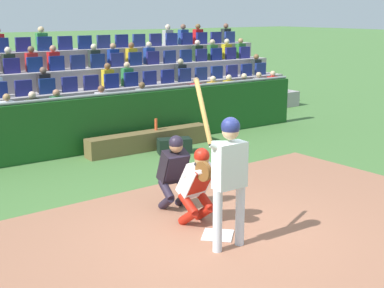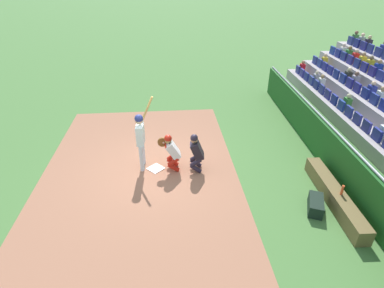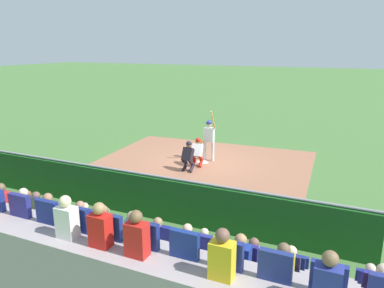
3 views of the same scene
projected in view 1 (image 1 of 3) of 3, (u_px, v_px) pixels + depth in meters
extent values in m
plane|color=#477237|center=(218.00, 236.00, 7.98)|extent=(160.00, 160.00, 0.00)
cube|color=#9C644B|center=(240.00, 248.00, 7.58)|extent=(9.47, 6.53, 0.01)
cube|color=white|center=(218.00, 235.00, 7.97)|extent=(0.62, 0.62, 0.02)
cylinder|color=silver|center=(240.00, 215.00, 7.58)|extent=(0.13, 0.13, 0.89)
cylinder|color=silver|center=(218.00, 221.00, 7.36)|extent=(0.13, 0.13, 0.89)
cube|color=silver|center=(230.00, 165.00, 7.29)|extent=(0.47, 0.22, 0.63)
sphere|color=tan|center=(230.00, 131.00, 7.17)|extent=(0.23, 0.23, 0.23)
sphere|color=navy|center=(231.00, 127.00, 7.16)|extent=(0.26, 0.26, 0.26)
cylinder|color=silver|center=(226.00, 144.00, 7.21)|extent=(0.50, 0.15, 0.14)
cylinder|color=silver|center=(215.00, 146.00, 7.10)|extent=(0.18, 0.15, 0.13)
cylinder|color=#C19047|center=(203.00, 112.00, 7.15)|extent=(0.11, 0.43, 0.83)
sphere|color=black|center=(210.00, 144.00, 7.09)|extent=(0.06, 0.06, 0.06)
cylinder|color=#B51D10|center=(204.00, 212.00, 8.50)|extent=(0.18, 0.40, 0.34)
cylinder|color=#B51D10|center=(204.00, 199.00, 8.45)|extent=(0.18, 0.39, 0.33)
cylinder|color=#B51D10|center=(188.00, 217.00, 8.29)|extent=(0.18, 0.40, 0.34)
cylinder|color=#B51D10|center=(188.00, 204.00, 8.24)|extent=(0.18, 0.39, 0.33)
cube|color=silver|center=(196.00, 180.00, 8.27)|extent=(0.46, 0.52, 0.60)
cube|color=#B51D10|center=(200.00, 181.00, 8.19)|extent=(0.40, 0.31, 0.42)
sphere|color=#A4804C|center=(202.00, 160.00, 8.09)|extent=(0.22, 0.22, 0.22)
cube|color=black|center=(202.00, 160.00, 8.09)|extent=(0.21, 0.15, 0.19)
sphere|color=#B51D10|center=(202.00, 156.00, 8.07)|extent=(0.24, 0.24, 0.24)
cylinder|color=brown|center=(203.00, 171.00, 7.91)|extent=(0.10, 0.31, 0.30)
cylinder|color=silver|center=(194.00, 174.00, 8.04)|extent=(0.19, 0.40, 0.22)
cylinder|color=#251D2D|center=(183.00, 199.00, 9.10)|extent=(0.16, 0.39, 0.34)
cylinder|color=#251D2D|center=(183.00, 186.00, 9.05)|extent=(0.16, 0.39, 0.33)
cylinder|color=#251D2D|center=(166.00, 202.00, 8.94)|extent=(0.16, 0.39, 0.34)
cylinder|color=#251D2D|center=(166.00, 190.00, 8.89)|extent=(0.16, 0.39, 0.33)
cube|color=black|center=(173.00, 166.00, 8.92)|extent=(0.45, 0.46, 0.60)
cube|color=#251D2D|center=(177.00, 168.00, 8.82)|extent=(0.39, 0.24, 0.45)
sphere|color=#AF7551|center=(176.00, 146.00, 8.75)|extent=(0.22, 0.22, 0.22)
cube|color=black|center=(176.00, 146.00, 8.75)|extent=(0.20, 0.12, 0.20)
sphere|color=#251D2D|center=(176.00, 143.00, 8.73)|extent=(0.24, 0.24, 0.24)
cube|color=#174E1A|center=(67.00, 128.00, 12.22)|extent=(13.69, 0.24, 1.30)
cylinder|color=gray|center=(65.00, 98.00, 12.06)|extent=(13.69, 0.07, 0.07)
cube|color=brown|center=(149.00, 140.00, 12.92)|extent=(3.20, 0.40, 0.44)
cylinder|color=#D84E28|center=(156.00, 124.00, 12.98)|extent=(0.07, 0.07, 0.28)
cube|color=black|center=(174.00, 146.00, 12.60)|extent=(0.85, 0.61, 0.35)
cube|color=#A09599|center=(36.00, 129.00, 13.96)|extent=(18.47, 0.87, 0.52)
cube|color=navy|center=(277.00, 86.00, 18.48)|extent=(0.44, 0.10, 0.42)
cube|color=red|center=(272.00, 84.00, 18.65)|extent=(0.32, 0.22, 0.52)
sphere|color=#D0AB87|center=(273.00, 74.00, 18.56)|extent=(0.19, 0.19, 0.19)
cube|color=navy|center=(263.00, 88.00, 18.12)|extent=(0.44, 0.10, 0.42)
cube|color=gray|center=(258.00, 85.00, 18.29)|extent=(0.32, 0.22, 0.52)
sphere|color=tan|center=(259.00, 75.00, 18.20)|extent=(0.19, 0.19, 0.19)
cube|color=navy|center=(248.00, 89.00, 17.75)|extent=(0.44, 0.10, 0.42)
cube|color=black|center=(244.00, 87.00, 17.92)|extent=(0.32, 0.22, 0.52)
sphere|color=beige|center=(244.00, 76.00, 17.84)|extent=(0.19, 0.19, 0.19)
cube|color=navy|center=(233.00, 91.00, 17.39)|extent=(0.44, 0.10, 0.42)
cube|color=gold|center=(229.00, 89.00, 17.56)|extent=(0.32, 0.22, 0.52)
sphere|color=beige|center=(229.00, 77.00, 17.47)|extent=(0.19, 0.19, 0.19)
cube|color=navy|center=(217.00, 93.00, 17.02)|extent=(0.44, 0.10, 0.42)
cube|color=gold|center=(213.00, 90.00, 17.19)|extent=(0.32, 0.22, 0.52)
sphere|color=beige|center=(213.00, 79.00, 17.11)|extent=(0.19, 0.19, 0.19)
cube|color=navy|center=(201.00, 94.00, 16.66)|extent=(0.44, 0.10, 0.42)
cube|color=red|center=(196.00, 92.00, 16.83)|extent=(0.32, 0.22, 0.52)
sphere|color=tan|center=(196.00, 80.00, 16.74)|extent=(0.19, 0.19, 0.19)
cube|color=navy|center=(183.00, 96.00, 16.30)|extent=(0.44, 0.10, 0.42)
cube|color=navy|center=(165.00, 98.00, 15.93)|extent=(0.44, 0.10, 0.42)
cube|color=navy|center=(146.00, 100.00, 15.57)|extent=(0.44, 0.10, 0.42)
cube|color=gray|center=(142.00, 98.00, 15.74)|extent=(0.32, 0.22, 0.52)
sphere|color=brown|center=(142.00, 85.00, 15.65)|extent=(0.19, 0.19, 0.19)
cube|color=navy|center=(126.00, 102.00, 15.20)|extent=(0.44, 0.10, 0.42)
cube|color=navy|center=(106.00, 105.00, 14.84)|extent=(0.44, 0.10, 0.42)
cube|color=silver|center=(102.00, 102.00, 15.01)|extent=(0.32, 0.22, 0.52)
sphere|color=brown|center=(101.00, 89.00, 14.92)|extent=(0.19, 0.19, 0.19)
cube|color=navy|center=(84.00, 107.00, 14.48)|extent=(0.44, 0.10, 0.42)
cube|color=navy|center=(61.00, 109.00, 14.11)|extent=(0.44, 0.10, 0.42)
cube|color=#256B34|center=(57.00, 106.00, 14.28)|extent=(0.32, 0.22, 0.52)
sphere|color=#A87255|center=(56.00, 93.00, 14.20)|extent=(0.19, 0.19, 0.19)
cube|color=navy|center=(36.00, 112.00, 13.75)|extent=(0.44, 0.10, 0.42)
cube|color=#262C1C|center=(33.00, 109.00, 13.92)|extent=(0.32, 0.22, 0.52)
sphere|color=beige|center=(32.00, 95.00, 13.83)|extent=(0.19, 0.19, 0.19)
cube|color=navy|center=(11.00, 115.00, 13.38)|extent=(0.44, 0.10, 0.42)
cube|color=white|center=(8.00, 112.00, 13.55)|extent=(0.32, 0.22, 0.52)
sphere|color=#A77D4F|center=(7.00, 97.00, 13.47)|extent=(0.19, 0.19, 0.19)
cube|color=#A09599|center=(24.00, 114.00, 14.59)|extent=(18.47, 0.87, 1.03)
cube|color=navy|center=(260.00, 69.00, 19.04)|extent=(0.44, 0.10, 0.42)
cube|color=#242B29|center=(256.00, 67.00, 19.21)|extent=(0.32, 0.22, 0.52)
sphere|color=brown|center=(256.00, 57.00, 19.13)|extent=(0.19, 0.19, 0.19)
cube|color=navy|center=(246.00, 70.00, 18.68)|extent=(0.44, 0.10, 0.42)
cube|color=navy|center=(232.00, 71.00, 18.32)|extent=(0.44, 0.10, 0.42)
cube|color=navy|center=(217.00, 72.00, 17.95)|extent=(0.44, 0.10, 0.42)
cube|color=navy|center=(201.00, 74.00, 17.59)|extent=(0.44, 0.10, 0.42)
cube|color=navy|center=(185.00, 75.00, 17.22)|extent=(0.44, 0.10, 0.42)
cube|color=black|center=(181.00, 73.00, 17.39)|extent=(0.32, 0.22, 0.52)
sphere|color=#C7B185|center=(181.00, 62.00, 17.31)|extent=(0.19, 0.19, 0.19)
cube|color=navy|center=(168.00, 76.00, 16.86)|extent=(0.44, 0.10, 0.42)
cube|color=navy|center=(150.00, 78.00, 16.50)|extent=(0.44, 0.10, 0.42)
cube|color=navy|center=(131.00, 79.00, 16.13)|extent=(0.44, 0.10, 0.42)
cube|color=#2A7A3E|center=(127.00, 77.00, 16.30)|extent=(0.32, 0.22, 0.52)
sphere|color=#D5AA87|center=(127.00, 65.00, 16.22)|extent=(0.19, 0.19, 0.19)
cube|color=navy|center=(112.00, 81.00, 15.77)|extent=(0.44, 0.10, 0.42)
cube|color=gold|center=(108.00, 78.00, 15.94)|extent=(0.32, 0.22, 0.52)
sphere|color=brown|center=(107.00, 66.00, 15.85)|extent=(0.19, 0.19, 0.19)
cube|color=navy|center=(91.00, 83.00, 15.40)|extent=(0.44, 0.10, 0.42)
cube|color=navy|center=(70.00, 84.00, 15.04)|extent=(0.44, 0.10, 0.42)
cube|color=navy|center=(47.00, 86.00, 14.68)|extent=(0.44, 0.10, 0.42)
cube|color=black|center=(44.00, 83.00, 14.85)|extent=(0.32, 0.22, 0.52)
sphere|color=brown|center=(43.00, 70.00, 14.76)|extent=(0.19, 0.19, 0.19)
cube|color=navy|center=(24.00, 88.00, 14.31)|extent=(0.44, 0.10, 0.42)
cube|color=#A09599|center=(13.00, 101.00, 15.21)|extent=(18.47, 0.87, 1.55)
cube|color=navy|center=(245.00, 53.00, 19.61)|extent=(0.44, 0.10, 0.42)
cube|color=#2D7530|center=(240.00, 51.00, 19.78)|extent=(0.32, 0.22, 0.52)
sphere|color=#A37750|center=(241.00, 41.00, 19.69)|extent=(0.19, 0.19, 0.19)
cube|color=navy|center=(231.00, 53.00, 19.24)|extent=(0.44, 0.10, 0.42)
cube|color=gold|center=(227.00, 52.00, 19.41)|extent=(0.32, 0.22, 0.52)
sphere|color=beige|center=(227.00, 41.00, 19.33)|extent=(0.19, 0.19, 0.19)
cube|color=navy|center=(216.00, 54.00, 18.88)|extent=(0.44, 0.10, 0.42)
cube|color=#377534|center=(212.00, 52.00, 19.05)|extent=(0.32, 0.22, 0.52)
sphere|color=tan|center=(212.00, 42.00, 18.96)|extent=(0.19, 0.19, 0.19)
cube|color=navy|center=(201.00, 55.00, 18.51)|extent=(0.44, 0.10, 0.42)
cube|color=#1C301C|center=(197.00, 53.00, 18.69)|extent=(0.32, 0.22, 0.52)
sphere|color=beige|center=(197.00, 43.00, 18.60)|extent=(0.19, 0.19, 0.19)
cube|color=navy|center=(186.00, 56.00, 18.15)|extent=(0.44, 0.10, 0.42)
cube|color=navy|center=(170.00, 57.00, 17.79)|extent=(0.44, 0.10, 0.42)
cube|color=navy|center=(153.00, 58.00, 17.42)|extent=(0.44, 0.10, 0.42)
cube|color=navy|center=(149.00, 56.00, 17.59)|extent=(0.32, 0.22, 0.52)
sphere|color=beige|center=(149.00, 45.00, 17.51)|extent=(0.19, 0.19, 0.19)
cube|color=navy|center=(135.00, 59.00, 17.06)|extent=(0.44, 0.10, 0.42)
cube|color=gold|center=(132.00, 57.00, 17.23)|extent=(0.32, 0.22, 0.52)
sphere|color=brown|center=(131.00, 45.00, 17.14)|extent=(0.19, 0.19, 0.19)
cube|color=navy|center=(117.00, 60.00, 16.69)|extent=(0.44, 0.10, 0.42)
cube|color=navy|center=(113.00, 58.00, 16.87)|extent=(0.32, 0.22, 0.52)
sphere|color=#AA7A56|center=(113.00, 46.00, 16.78)|extent=(0.19, 0.19, 0.19)
cube|color=navy|center=(98.00, 61.00, 16.33)|extent=(0.44, 0.10, 0.42)
cube|color=#222C25|center=(94.00, 59.00, 16.50)|extent=(0.32, 0.22, 0.52)
sphere|color=beige|center=(94.00, 47.00, 16.41)|extent=(0.19, 0.19, 0.19)
cube|color=navy|center=(78.00, 62.00, 15.97)|extent=(0.44, 0.10, 0.42)
cube|color=navy|center=(57.00, 63.00, 15.60)|extent=(0.44, 0.10, 0.42)
cube|color=red|center=(54.00, 61.00, 15.77)|extent=(0.32, 0.22, 0.52)
sphere|color=#AC755D|center=(53.00, 48.00, 15.69)|extent=(0.19, 0.19, 0.19)
cube|color=navy|center=(35.00, 65.00, 15.24)|extent=(0.44, 0.10, 0.42)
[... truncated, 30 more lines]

